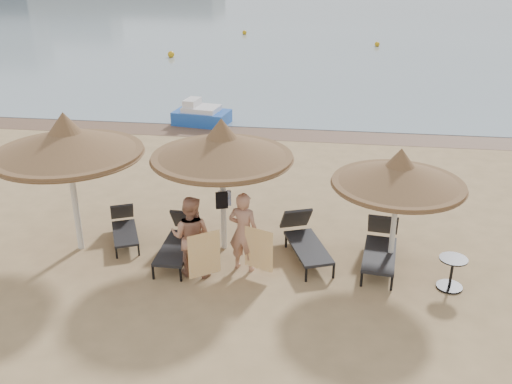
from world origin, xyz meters
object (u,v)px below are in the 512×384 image
lounger_far_left (124,227)px  side_table (451,274)px  lounger_near_left (179,239)px  pedal_boat (201,115)px  palapa_center (222,147)px  palapa_right (399,174)px  person_left (191,230)px  lounger_near_right (304,239)px  lounger_far_right (381,246)px  person_right (243,226)px  palapa_left (67,142)px

lounger_far_left → side_table: (7.13, -1.08, -0.01)m
lounger_near_left → pedal_boat: pedal_boat is taller
palapa_center → lounger_far_left: (-2.36, 0.08, -2.09)m
palapa_right → person_left: bearing=-168.9°
lounger_near_right → side_table: (2.96, -0.92, -0.08)m
lounger_near_left → lounger_far_right: lounger_far_right is taller
palapa_right → pedal_boat: bearing=122.9°
lounger_far_left → lounger_far_right: size_ratio=0.82×
lounger_far_left → lounger_near_left: (1.46, -0.55, 0.07)m
palapa_right → person_right: palapa_right is taller
lounger_near_right → person_right: (-1.23, -0.76, 0.62)m
lounger_far_right → person_right: (-2.86, -0.67, 0.62)m
lounger_far_left → pedal_boat: size_ratio=0.75×
palapa_center → pedal_boat: bearing=105.9°
person_right → person_left: bearing=28.1°
person_left → pedal_boat: bearing=-74.6°
lounger_near_right → pedal_boat: pedal_boat is taller
lounger_far_left → lounger_far_right: (5.80, -0.26, 0.08)m
palapa_left → side_table: (7.97, -0.54, -2.21)m
palapa_center → person_left: (-0.46, -1.16, -1.41)m
palapa_center → lounger_near_right: palapa_center is taller
lounger_far_right → pedal_boat: 11.32m
person_left → palapa_right: bearing=-165.4°
lounger_far_left → pedal_boat: 9.29m
lounger_far_right → person_left: (-3.89, -0.98, 0.61)m
palapa_left → side_table: bearing=-3.9°
palapa_center → lounger_near_left: 2.26m
lounger_far_left → lounger_near_left: size_ratio=0.86×
person_left → lounger_far_right: bearing=-162.4°
side_table → person_left: (-5.23, -0.15, 0.69)m
palapa_left → pedal_boat: palapa_left is taller
side_table → person_left: 5.27m
lounger_near_left → lounger_near_right: (2.71, 0.39, 0.01)m
palapa_center → palapa_right: (3.64, -0.35, -0.29)m
lounger_far_left → person_left: person_left is taller
lounger_near_left → side_table: (5.67, -0.54, -0.07)m
lounger_near_right → person_left: (-2.26, -1.08, 0.61)m
palapa_center → palapa_right: palapa_center is taller
palapa_left → lounger_far_left: 2.42m
lounger_far_left → person_left: 2.37m
pedal_boat → lounger_near_right: bearing=-55.3°
lounger_near_left → person_left: (0.45, -0.69, 0.62)m
palapa_left → person_right: (3.78, -0.39, -1.51)m
palapa_left → lounger_far_right: (6.64, 0.28, -2.13)m
palapa_right → palapa_center: bearing=174.4°
palapa_right → person_right: bearing=-170.9°
pedal_boat → lounger_near_left: bearing=-70.5°
palapa_center → lounger_far_right: 3.99m
lounger_far_right → person_left: bearing=-159.1°
palapa_right → lounger_far_right: bearing=138.9°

